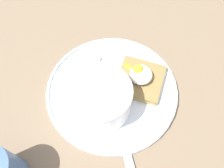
{
  "coord_description": "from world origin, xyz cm",
  "views": [
    {
      "loc": [
        20.35,
        10.32,
        44.0
      ],
      "look_at": [
        0.0,
        0.0,
        5.0
      ],
      "focal_mm": 35.0,
      "sensor_mm": 36.0,
      "label": 1
    }
  ],
  "objects_px": {
    "oatmeal_bowl": "(100,99)",
    "poached_egg": "(140,74)",
    "banana_slice_front": "(105,66)",
    "banana_slice_left": "(87,69)",
    "toast_slice": "(140,79)",
    "banana_slice_back": "(95,60)"
  },
  "relations": [
    {
      "from": "toast_slice",
      "to": "banana_slice_back",
      "type": "bearing_deg",
      "value": -92.34
    },
    {
      "from": "poached_egg",
      "to": "toast_slice",
      "type": "bearing_deg",
      "value": 68.86
    },
    {
      "from": "banana_slice_front",
      "to": "banana_slice_left",
      "type": "relative_size",
      "value": 0.76
    },
    {
      "from": "poached_egg",
      "to": "banana_slice_left",
      "type": "relative_size",
      "value": 1.58
    },
    {
      "from": "toast_slice",
      "to": "banana_slice_left",
      "type": "distance_m",
      "value": 0.12
    },
    {
      "from": "banana_slice_front",
      "to": "banana_slice_back",
      "type": "bearing_deg",
      "value": -100.91
    },
    {
      "from": "banana_slice_front",
      "to": "banana_slice_back",
      "type": "xyz_separation_m",
      "value": [
        -0.01,
        -0.03,
        0.0
      ]
    },
    {
      "from": "oatmeal_bowl",
      "to": "banana_slice_front",
      "type": "xyz_separation_m",
      "value": [
        -0.09,
        -0.04,
        -0.03
      ]
    },
    {
      "from": "toast_slice",
      "to": "oatmeal_bowl",
      "type": "bearing_deg",
      "value": -27.63
    },
    {
      "from": "oatmeal_bowl",
      "to": "toast_slice",
      "type": "bearing_deg",
      "value": 152.37
    },
    {
      "from": "banana_slice_back",
      "to": "banana_slice_front",
      "type": "bearing_deg",
      "value": 79.09
    },
    {
      "from": "oatmeal_bowl",
      "to": "poached_egg",
      "type": "relative_size",
      "value": 1.68
    },
    {
      "from": "banana_slice_front",
      "to": "banana_slice_left",
      "type": "bearing_deg",
      "value": -51.45
    },
    {
      "from": "banana_slice_back",
      "to": "poached_egg",
      "type": "bearing_deg",
      "value": 88.03
    },
    {
      "from": "oatmeal_bowl",
      "to": "banana_slice_front",
      "type": "distance_m",
      "value": 0.1
    },
    {
      "from": "banana_slice_front",
      "to": "banana_slice_left",
      "type": "height_order",
      "value": "banana_slice_left"
    },
    {
      "from": "oatmeal_bowl",
      "to": "banana_slice_left",
      "type": "relative_size",
      "value": 2.66
    },
    {
      "from": "oatmeal_bowl",
      "to": "banana_slice_front",
      "type": "height_order",
      "value": "oatmeal_bowl"
    },
    {
      "from": "oatmeal_bowl",
      "to": "banana_slice_left",
      "type": "distance_m",
      "value": 0.1
    },
    {
      "from": "toast_slice",
      "to": "banana_slice_back",
      "type": "relative_size",
      "value": 2.88
    },
    {
      "from": "poached_egg",
      "to": "banana_slice_front",
      "type": "relative_size",
      "value": 2.07
    },
    {
      "from": "oatmeal_bowl",
      "to": "poached_egg",
      "type": "bearing_deg",
      "value": 153.63
    }
  ]
}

